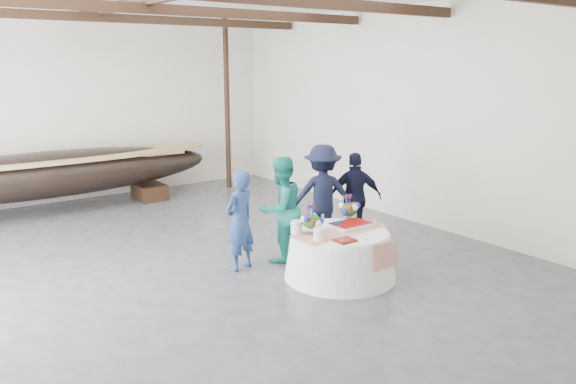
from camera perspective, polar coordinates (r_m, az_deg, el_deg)
floor at (r=9.68m, az=-9.19°, el=-7.37°), size 10.00×12.00×0.01m
wall_back at (r=14.73m, az=-20.34°, el=8.00°), size 10.00×0.02×4.50m
wall_front at (r=4.70m, az=25.31°, el=-1.80°), size 10.00×0.02×4.50m
wall_right at (r=12.21m, az=11.95°, el=7.63°), size 0.02×12.00×4.50m
pavilion_structure at (r=9.86m, az=-12.40°, el=16.58°), size 9.80×11.76×4.50m
longboat_display at (r=13.61m, az=-22.91°, el=1.70°), size 7.59×1.52×1.42m
banquet_table at (r=8.98m, az=5.31°, el=-6.32°), size 1.77×1.77×0.76m
tabletop_items at (r=8.94m, az=4.53°, el=-2.83°), size 1.65×1.05×0.40m
guest_woman_blue at (r=9.17m, az=-4.93°, el=-2.93°), size 0.70×0.56×1.66m
guest_woman_teal at (r=9.54m, az=-0.74°, el=-1.77°), size 0.98×0.82×1.81m
guest_man_left at (r=10.45m, az=3.52°, el=-0.28°), size 1.40×1.24×1.88m
guest_man_right at (r=10.66m, az=6.84°, el=-0.55°), size 1.07×0.89×1.71m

